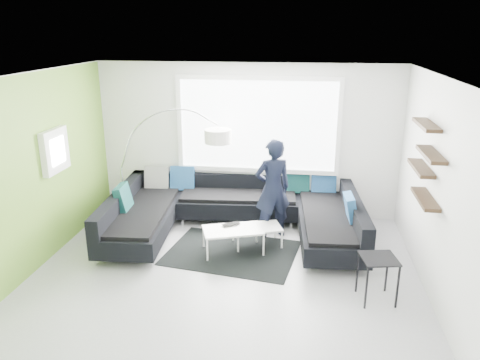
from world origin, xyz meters
The scene contains 9 objects.
ground centered at (0.00, 0.00, 0.00)m, with size 5.50×5.50×0.00m, color gray.
room_shell centered at (0.04, 0.21, 1.81)m, with size 5.54×5.04×2.82m.
sectional_sofa centered at (-0.05, 1.35, 0.39)m, with size 4.26×2.81×0.88m.
rug centered at (-0.01, 0.75, 0.01)m, with size 1.97×1.43×0.01m, color black.
coffee_table centered at (0.18, 0.94, 0.19)m, with size 1.18×0.69×0.39m, color white.
arc_lamp centered at (-2.09, 1.63, 1.05)m, with size 1.93×0.46×2.10m, color silver, non-canonical shape.
side_table centered at (2.05, -0.29, 0.30)m, with size 0.44×0.44×0.60m, color black.
person centered at (0.56, 1.50, 0.84)m, with size 0.72×0.61×1.68m, color black.
laptop centered at (-0.03, 0.92, 0.40)m, with size 0.35×0.33×0.02m, color black.
Camera 1 is at (1.05, -5.79, 3.38)m, focal length 35.00 mm.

